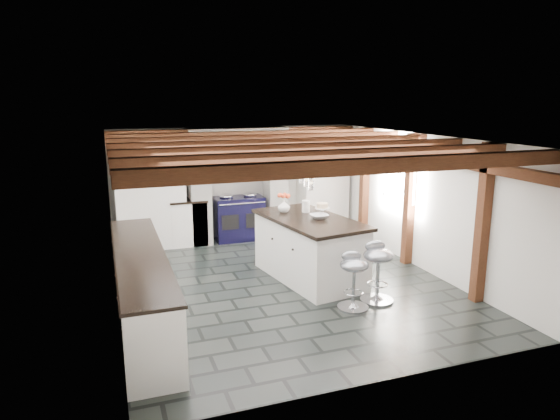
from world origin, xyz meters
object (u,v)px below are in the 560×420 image
object	(u,v)px
range_cooker	(239,217)
bar_stool_far	(354,274)
bar_stool_near	(378,265)
kitchen_island	(309,248)

from	to	relation	value
range_cooker	bar_stool_far	bearing A→B (deg)	-81.26
bar_stool_near	bar_stool_far	xyz separation A→B (m)	(-0.44, -0.11, -0.05)
range_cooker	kitchen_island	world-z (taller)	kitchen_island
kitchen_island	bar_stool_far	xyz separation A→B (m)	(0.12, -1.30, -0.01)
range_cooker	kitchen_island	bearing A→B (deg)	-79.66
kitchen_island	bar_stool_far	bearing A→B (deg)	-93.90
range_cooker	bar_stool_near	size ratio (longest dim) A/B	1.12
range_cooker	kitchen_island	xyz separation A→B (m)	(0.48, -2.62, 0.06)
bar_stool_near	bar_stool_far	world-z (taller)	bar_stool_near
kitchen_island	bar_stool_near	distance (m)	1.32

